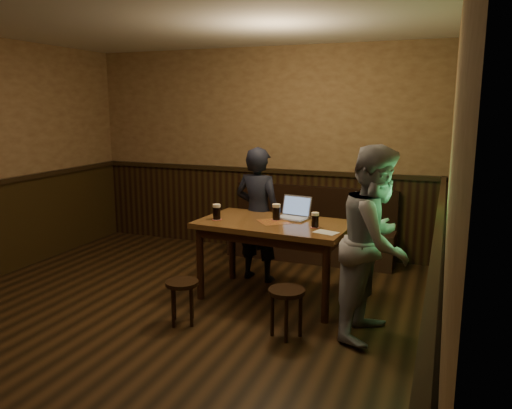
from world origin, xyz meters
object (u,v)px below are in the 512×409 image
object	(u,v)px
laptop	(294,213)
person_suit	(258,215)
pint_mid	(276,212)
pint_right	(315,220)
pint_left	(217,212)
pub_table	(274,232)
bench	(311,236)
person_grey	(376,243)
stool_right	(286,299)
stool_left	(182,290)

from	to	relation	value
laptop	person_suit	world-z (taller)	person_suit
pint_mid	laptop	world-z (taller)	laptop
pint_right	person_suit	distance (m)	1.01
pint_left	pint_mid	bearing A→B (deg)	19.29
laptop	pub_table	bearing A→B (deg)	-111.29
pub_table	person_suit	xyz separation A→B (m)	(-0.36, 0.49, 0.06)
bench	pint_right	world-z (taller)	pint_right
pint_mid	laptop	xyz separation A→B (m)	(0.15, 0.14, -0.03)
pub_table	person_grey	xyz separation A→B (m)	(1.11, -0.49, 0.13)
pub_table	pint_mid	bearing A→B (deg)	97.11
pub_table	person_grey	world-z (taller)	person_grey
stool_right	pint_right	bearing A→B (deg)	85.69
stool_left	pint_right	bearing A→B (deg)	38.40
stool_left	bench	bearing A→B (deg)	76.41
pint_right	laptop	xyz separation A→B (m)	(-0.31, 0.32, -0.02)
stool_right	pint_mid	world-z (taller)	pint_mid
pub_table	pint_mid	xyz separation A→B (m)	(-0.00, 0.09, 0.20)
person_suit	laptop	bearing A→B (deg)	161.54
stool_left	person_suit	xyz separation A→B (m)	(0.22, 1.40, 0.45)
pub_table	stool_right	bearing A→B (deg)	-59.15
bench	laptop	xyz separation A→B (m)	(0.15, -1.28, 0.58)
bench	laptop	size ratio (longest dim) A/B	5.87
bench	person_grey	size ratio (longest dim) A/B	1.29
pint_right	person_grey	bearing A→B (deg)	-32.37
stool_right	stool_left	bearing A→B (deg)	-174.66
laptop	person_suit	size ratio (longest dim) A/B	0.24
stool_right	person_grey	world-z (taller)	person_grey
pint_left	laptop	xyz separation A→B (m)	(0.74, 0.35, -0.02)
stool_left	pint_right	size ratio (longest dim) A/B	2.71
stool_left	pub_table	bearing A→B (deg)	57.18
stool_right	laptop	world-z (taller)	laptop
stool_right	pint_left	distance (m)	1.35
person_suit	bench	bearing A→B (deg)	-101.30
stool_right	person_grey	distance (m)	0.92
pint_left	stool_right	bearing A→B (deg)	-34.89
pint_mid	stool_right	bearing A→B (deg)	-65.83
bench	person_grey	bearing A→B (deg)	-61.15
stool_left	pint_right	distance (m)	1.45
pub_table	pint_mid	world-z (taller)	pint_mid
pint_left	bench	bearing A→B (deg)	69.90
stool_left	pint_mid	xyz separation A→B (m)	(0.58, 1.00, 0.59)
bench	pub_table	xyz separation A→B (m)	(0.00, -1.52, 0.41)
pint_mid	person_suit	world-z (taller)	person_suit
person_grey	stool_left	bearing A→B (deg)	113.81
laptop	pint_mid	bearing A→B (deg)	-125.39
pint_left	person_grey	distance (m)	1.75
stool_left	laptop	distance (m)	1.47
pint_left	pint_mid	xyz separation A→B (m)	(0.60, 0.21, 0.00)
bench	pint_right	distance (m)	1.77
pint_left	person_suit	size ratio (longest dim) A/B	0.11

